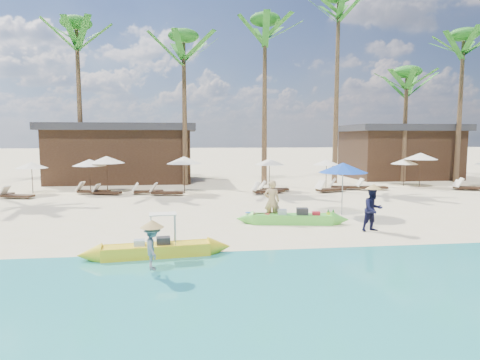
{
  "coord_description": "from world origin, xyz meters",
  "views": [
    {
      "loc": [
        -3.04,
        -13.68,
        3.26
      ],
      "look_at": [
        -1.07,
        2.0,
        1.6
      ],
      "focal_mm": 30.0,
      "sensor_mm": 36.0,
      "label": 1
    }
  ],
  "objects": [
    {
      "name": "resort_parasol_8",
      "position": [
        11.39,
        11.84,
        1.67
      ],
      "size": [
        1.8,
        1.8,
        1.86
      ],
      "color": "#352315",
      "rests_on": "ground"
    },
    {
      "name": "palm_4",
      "position": [
        2.15,
        14.01,
        9.45
      ],
      "size": [
        2.08,
        2.08,
        11.7
      ],
      "color": "brown",
      "rests_on": "ground"
    },
    {
      "name": "resort_parasol_9",
      "position": [
        12.24,
        11.34,
        2.05
      ],
      "size": [
        2.21,
        2.21,
        2.28
      ],
      "color": "#352315",
      "rests_on": "ground"
    },
    {
      "name": "wet_sand_strip",
      "position": [
        0.0,
        -5.0,
        0.0
      ],
      "size": [
        240.0,
        4.5,
        0.01
      ],
      "primitive_type": "cube",
      "color": "tan",
      "rests_on": "ground"
    },
    {
      "name": "lounger_8_left",
      "position": [
        8.19,
        10.12,
        0.22
      ],
      "size": [
        1.97,
        0.76,
        0.66
      ],
      "rotation": [
        0.0,
        0.0,
        -0.09
      ],
      "color": "#352315",
      "rests_on": "ground"
    },
    {
      "name": "lounger_6_left",
      "position": [
        1.95,
        10.09,
        0.2
      ],
      "size": [
        1.77,
        0.56,
        0.6
      ],
      "rotation": [
        0.0,
        0.0,
        0.01
      ],
      "color": "#352315",
      "rests_on": "ground"
    },
    {
      "name": "green_canoe",
      "position": [
        0.8,
        0.98,
        0.21
      ],
      "size": [
        4.77,
        1.13,
        0.61
      ],
      "rotation": [
        0.0,
        0.0,
        -0.17
      ],
      "color": "#57D03F",
      "rests_on": "ground"
    },
    {
      "name": "resort_parasol_2",
      "position": [
        -12.24,
        11.05,
        1.67
      ],
      "size": [
        1.8,
        1.8,
        1.86
      ],
      "color": "#352315",
      "rests_on": "ground"
    },
    {
      "name": "pavilion_east",
      "position": [
        14.0,
        17.5,
        2.2
      ],
      "size": [
        8.8,
        6.6,
        4.3
      ],
      "color": "#352315",
      "rests_on": "ground"
    },
    {
      "name": "lounger_3_left",
      "position": [
        -12.43,
        9.12,
        0.2
      ],
      "size": [
        1.87,
        0.99,
        0.61
      ],
      "rotation": [
        0.0,
        0.0,
        -0.26
      ],
      "color": "#352315",
      "rests_on": "ground"
    },
    {
      "name": "lounger_6_right",
      "position": [
        1.39,
        9.22,
        0.21
      ],
      "size": [
        1.97,
        0.97,
        0.64
      ],
      "rotation": [
        0.0,
        0.0,
        0.21
      ],
      "color": "#352315",
      "rests_on": "ground"
    },
    {
      "name": "lounger_3_right",
      "position": [
        -8.75,
        10.36,
        0.22
      ],
      "size": [
        1.97,
        0.89,
        0.64
      ],
      "rotation": [
        0.0,
        0.0,
        -0.17
      ],
      "color": "#352315",
      "rests_on": "ground"
    },
    {
      "name": "lounger_7_left",
      "position": [
        5.27,
        9.41,
        0.22
      ],
      "size": [
        2.04,
        1.18,
        0.66
      ],
      "rotation": [
        0.0,
        0.0,
        0.32
      ],
      "color": "#352315",
      "rests_on": "ground"
    },
    {
      "name": "blue_umbrella",
      "position": [
        3.37,
        2.5,
        2.01
      ],
      "size": [
        2.07,
        2.07,
        2.23
      ],
      "color": "#99999E",
      "rests_on": "ground"
    },
    {
      "name": "resort_parasol_7",
      "position": [
        5.86,
        11.66,
        1.67
      ],
      "size": [
        1.8,
        1.8,
        1.86
      ],
      "color": "#352315",
      "rests_on": "ground"
    },
    {
      "name": "palm_3",
      "position": [
        -3.36,
        14.27,
        8.58
      ],
      "size": [
        2.08,
        2.08,
        10.52
      ],
      "color": "brown",
      "rests_on": "ground"
    },
    {
      "name": "lounger_7_right",
      "position": [
        6.6,
        10.55,
        0.21
      ],
      "size": [
        1.97,
        1.07,
        0.64
      ],
      "rotation": [
        0.0,
        0.0,
        -0.28
      ],
      "color": "#352315",
      "rests_on": "ground"
    },
    {
      "name": "tourist",
      "position": [
        0.1,
        1.4,
        0.83
      ],
      "size": [
        0.64,
        0.45,
        1.65
      ],
      "primitive_type": "imported",
      "rotation": [
        0.0,
        0.0,
        3.05
      ],
      "color": "tan",
      "rests_on": "ground"
    },
    {
      "name": "resort_parasol_5",
      "position": [
        -3.37,
        10.04,
        1.96
      ],
      "size": [
        2.11,
        2.11,
        2.18
      ],
      "color": "#352315",
      "rests_on": "ground"
    },
    {
      "name": "lounger_9_left",
      "position": [
        14.41,
        9.18,
        0.23
      ],
      "size": [
        2.08,
        1.25,
        0.68
      ],
      "rotation": [
        0.0,
        0.0,
        -0.35
      ],
      "color": "#352315",
      "rests_on": "ground"
    },
    {
      "name": "ground",
      "position": [
        0.0,
        0.0,
        0.0
      ],
      "size": [
        240.0,
        240.0,
        0.0
      ],
      "primitive_type": "plane",
      "color": "beige",
      "rests_on": "ground"
    },
    {
      "name": "resort_parasol_6",
      "position": [
        1.87,
        10.75,
        1.79
      ],
      "size": [
        1.92,
        1.92,
        1.98
      ],
      "color": "#352315",
      "rests_on": "ground"
    },
    {
      "name": "lounger_4_left",
      "position": [
        -7.87,
        9.89,
        0.18
      ],
      "size": [
        1.7,
        0.92,
        0.55
      ],
      "rotation": [
        0.0,
        0.0,
        -0.27
      ],
      "color": "#352315",
      "rests_on": "ground"
    },
    {
      "name": "vendor_green",
      "position": [
        3.29,
        -0.55,
        0.78
      ],
      "size": [
        0.86,
        0.74,
        1.55
      ],
      "primitive_type": "imported",
      "rotation": [
        0.0,
        0.0,
        0.22
      ],
      "color": "#121333",
      "rests_on": "ground"
    },
    {
      "name": "resort_parasol_3",
      "position": [
        -8.9,
        10.77,
        1.82
      ],
      "size": [
        1.96,
        1.96,
        2.02
      ],
      "color": "#352315",
      "rests_on": "ground"
    },
    {
      "name": "resort_parasol_4",
      "position": [
        -7.95,
        10.92,
        1.97
      ],
      "size": [
        2.13,
        2.13,
        2.19
      ],
      "color": "#352315",
      "rests_on": "ground"
    },
    {
      "name": "lounger_5_left",
      "position": [
        -4.46,
        9.3,
        0.21
      ],
      "size": [
        1.94,
        0.8,
        0.64
      ],
      "rotation": [
        0.0,
        0.0,
        -0.12
      ],
      "color": "#352315",
      "rests_on": "ground"
    },
    {
      "name": "vendor_yellow",
      "position": [
        -3.93,
        -4.33,
        0.71
      ],
      "size": [
        0.5,
        0.74,
        1.07
      ],
      "primitive_type": "imported",
      "rotation": [
        0.0,
        0.0,
        1.73
      ],
      "color": "gray",
      "rests_on": "ground"
    },
    {
      "name": "pavilion_west",
      "position": [
        -8.0,
        17.5,
        2.19
      ],
      "size": [
        10.8,
        6.6,
        4.3
      ],
      "color": "#352315",
      "rests_on": "ground"
    },
    {
      "name": "palm_5",
      "position": [
        7.45,
        14.38,
        10.82
      ],
      "size": [
        2.08,
        2.08,
        13.6
      ],
      "color": "brown",
      "rests_on": "ground"
    },
    {
      "name": "lounger_9_right",
      "position": [
        14.17,
        9.42,
        0.19
      ],
      "size": [
        1.74,
        0.7,
        0.58
      ],
      "rotation": [
        0.0,
        0.0,
        0.11
      ],
      "color": "#352315",
      "rests_on": "ground"
    },
    {
      "name": "lounger_4_right",
      "position": [
        -5.6,
        10.01,
        0.2
      ],
      "size": [
        1.84,
        0.86,
        0.6
      ],
      "rotation": [
        0.0,
        0.0,
        0.19
      ],
      "color": "#352315",
      "rests_on": "ground"
    },
    {
      "name": "palm_6",
      "position": [
        12.84,
        14.52,
        7.05
      ],
      "size": [
        2.08,
        2.08,
        8.51
      ],
      "color": "brown",
      "rests_on": "ground"
    },
    {
      "name": "palm_7",
      "position": [
        16.57,
        13.68,
        8.99
      ],
      "size": [
        2.08,
        2.08,
        11.08
      ],
      "color": "brown",
      "rests_on": "ground"
    },
    {
      "name": "palm_2",
      "position": [
        -10.45,
        15.08,
        9.18
      ],
      "size": [
        2.08,
        2.08,
        11.33
      ],
      "color": "brown",
      "rests_on": "ground"
    },
    {
      "name": "yellow_canoe",
      "position": [
        -3.98,
        -2.73,
        0.2
      ],
      "size": [
        4.65,
        0.91,
        1.21
      ],
      "rotation": [
        0.0,
        0.0,
        0.11
      ],
      "color": "yellow",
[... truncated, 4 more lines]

